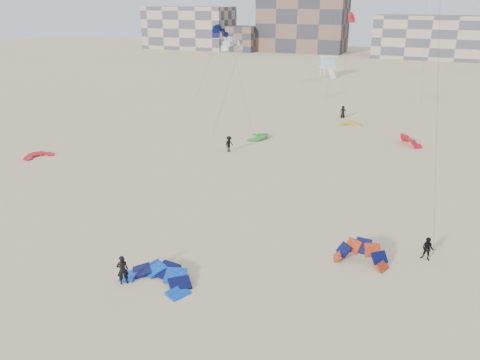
% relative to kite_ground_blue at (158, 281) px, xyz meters
% --- Properties ---
extents(ground, '(320.00, 320.00, 0.00)m').
position_rel_kite_ground_blue_xyz_m(ground, '(1.73, 2.69, 0.00)').
color(ground, beige).
rests_on(ground, ground).
extents(kite_ground_blue, '(4.90, 5.11, 2.00)m').
position_rel_kite_ground_blue_xyz_m(kite_ground_blue, '(0.00, 0.00, 0.00)').
color(kite_ground_blue, blue).
rests_on(kite_ground_blue, ground).
extents(kite_ground_orange, '(3.66, 3.65, 3.46)m').
position_rel_kite_ground_blue_xyz_m(kite_ground_orange, '(11.05, 6.88, 0.00)').
color(kite_ground_orange, '#FF441A').
rests_on(kite_ground_orange, ground).
extents(kite_ground_red, '(4.04, 3.95, 0.92)m').
position_rel_kite_ground_blue_xyz_m(kite_ground_red, '(-25.00, 16.03, 0.00)').
color(kite_ground_red, red).
rests_on(kite_ground_red, ground).
extents(kite_ground_green, '(4.23, 4.02, 1.68)m').
position_rel_kite_ground_blue_xyz_m(kite_ground_green, '(-5.49, 32.14, 0.00)').
color(kite_ground_green, green).
rests_on(kite_ground_green, ground).
extents(kite_ground_red_far, '(4.78, 4.76, 3.57)m').
position_rel_kite_ground_blue_xyz_m(kite_ground_red_far, '(12.37, 36.21, 0.00)').
color(kite_ground_red_far, red).
rests_on(kite_ground_red_far, ground).
extents(kite_ground_yellow, '(3.48, 3.62, 1.08)m').
position_rel_kite_ground_blue_xyz_m(kite_ground_yellow, '(4.19, 42.94, 0.00)').
color(kite_ground_yellow, gold).
rests_on(kite_ground_yellow, ground).
extents(kitesurfer_main, '(0.82, 0.80, 1.89)m').
position_rel_kite_ground_blue_xyz_m(kitesurfer_main, '(-1.79, -0.98, 0.95)').
color(kitesurfer_main, black).
rests_on(kitesurfer_main, ground).
extents(kitesurfer_b, '(0.90, 0.78, 1.59)m').
position_rel_kite_ground_blue_xyz_m(kitesurfer_b, '(15.01, 8.91, 0.80)').
color(kitesurfer_b, black).
rests_on(kitesurfer_b, ground).
extents(kitesurfer_c, '(1.04, 1.33, 1.81)m').
position_rel_kite_ground_blue_xyz_m(kitesurfer_c, '(-6.43, 25.64, 0.91)').
color(kitesurfer_c, black).
rests_on(kitesurfer_c, ground).
extents(kitesurfer_e, '(0.93, 0.68, 1.75)m').
position_rel_kite_ground_blue_xyz_m(kitesurfer_e, '(2.36, 46.90, 0.88)').
color(kitesurfer_e, black).
rests_on(kitesurfer_e, ground).
extents(kite_fly_grey, '(7.04, 7.57, 10.65)m').
position_rel_kite_ground_blue_xyz_m(kite_fly_grey, '(-10.85, 37.02, 10.58)').
color(kite_fly_grey, silver).
rests_on(kite_fly_grey, ground).
extents(kite_fly_navy, '(4.07, 8.23, 11.68)m').
position_rel_kite_ground_blue_xyz_m(kite_fly_navy, '(-18.98, 50.93, 11.18)').
color(kite_fly_navy, '#060944').
rests_on(kite_fly_navy, ground).
extents(kite_fly_red, '(3.78, 7.93, 13.25)m').
position_rel_kite_ground_blue_xyz_m(kite_fly_red, '(-0.66, 65.73, 13.10)').
color(kite_fly_red, red).
rests_on(kite_fly_red, ground).
extents(lifeguard_tower_far, '(4.33, 6.67, 4.44)m').
position_rel_kite_ground_blue_xyz_m(lifeguard_tower_far, '(-8.42, 85.63, 2.20)').
color(lifeguard_tower_far, white).
rests_on(lifeguard_tower_far, ground).
extents(condo_west_a, '(30.00, 15.00, 14.00)m').
position_rel_kite_ground_blue_xyz_m(condo_west_a, '(-68.27, 132.69, 7.00)').
color(condo_west_a, tan).
rests_on(condo_west_a, ground).
extents(condo_west_b, '(28.00, 14.00, 18.00)m').
position_rel_kite_ground_blue_xyz_m(condo_west_b, '(-28.27, 136.69, 9.00)').
color(condo_west_b, brown).
rests_on(condo_west_b, ground).
extents(condo_mid, '(32.00, 16.00, 12.00)m').
position_rel_kite_ground_blue_xyz_m(condo_mid, '(11.73, 132.69, 6.00)').
color(condo_mid, tan).
rests_on(condo_mid, ground).
extents(condo_fill_left, '(12.00, 10.00, 8.00)m').
position_rel_kite_ground_blue_xyz_m(condo_fill_left, '(-48.27, 130.69, 4.00)').
color(condo_fill_left, brown).
rests_on(condo_fill_left, ground).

